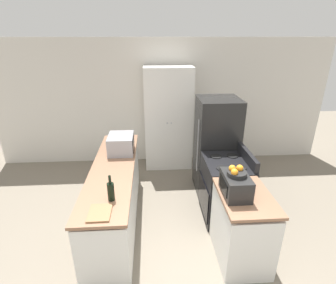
# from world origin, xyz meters

# --- Properties ---
(wall_back) EXTENTS (7.00, 0.06, 2.60)m
(wall_back) POSITION_xyz_m (0.00, 3.46, 1.30)
(wall_back) COLOR silver
(wall_back) RESTS_ON ground_plane
(counter_left) EXTENTS (0.60, 2.49, 0.92)m
(counter_left) POSITION_xyz_m (-0.82, 1.34, 0.44)
(counter_left) COLOR silver
(counter_left) RESTS_ON ground_plane
(counter_right) EXTENTS (0.60, 0.86, 0.92)m
(counter_right) POSITION_xyz_m (0.82, 0.53, 0.44)
(counter_right) COLOR silver
(counter_right) RESTS_ON ground_plane
(pantry_cabinet) EXTENTS (0.96, 0.56, 2.08)m
(pantry_cabinet) POSITION_xyz_m (0.09, 3.14, 1.04)
(pantry_cabinet) COLOR white
(pantry_cabinet) RESTS_ON ground_plane
(stove) EXTENTS (0.66, 0.80, 1.08)m
(stove) POSITION_xyz_m (0.84, 1.38, 0.47)
(stove) COLOR black
(stove) RESTS_ON ground_plane
(refrigerator) EXTENTS (0.71, 0.68, 1.68)m
(refrigerator) POSITION_xyz_m (0.86, 2.16, 0.84)
(refrigerator) COLOR black
(refrigerator) RESTS_ON ground_plane
(microwave) EXTENTS (0.39, 0.47, 0.28)m
(microwave) POSITION_xyz_m (-0.74, 1.85, 1.06)
(microwave) COLOR #939399
(microwave) RESTS_ON counter_left
(wine_bottle) EXTENTS (0.08, 0.08, 0.31)m
(wine_bottle) POSITION_xyz_m (-0.73, 0.54, 1.03)
(wine_bottle) COLOR black
(wine_bottle) RESTS_ON counter_left
(toaster_oven) EXTENTS (0.29, 0.43, 0.26)m
(toaster_oven) POSITION_xyz_m (0.69, 0.55, 1.05)
(toaster_oven) COLOR black
(toaster_oven) RESTS_ON counter_right
(fruit_bowl) EXTENTS (0.22, 0.22, 0.11)m
(fruit_bowl) POSITION_xyz_m (0.68, 0.55, 1.22)
(fruit_bowl) COLOR black
(fruit_bowl) RESTS_ON toaster_oven
(cutting_board) EXTENTS (0.23, 0.30, 0.02)m
(cutting_board) POSITION_xyz_m (-0.82, 0.30, 0.93)
(cutting_board) COLOR #8E6642
(cutting_board) RESTS_ON counter_left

